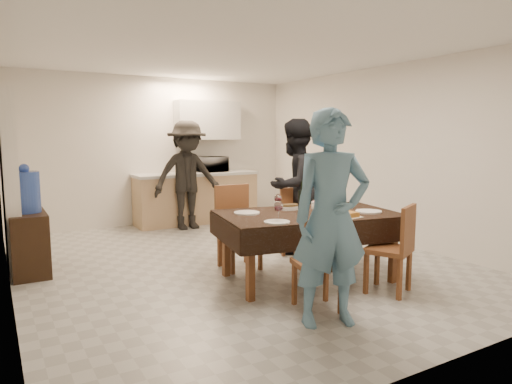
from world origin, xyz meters
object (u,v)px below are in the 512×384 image
Objects in this scene: water_jug at (25,192)px; person_kitchen at (187,175)px; person_near at (331,218)px; microwave at (213,164)px; water_pitcher at (336,202)px; dining_table at (308,216)px; console at (29,243)px; wine_bottle at (302,197)px; person_far at (294,186)px; savoury_tart at (338,215)px.

water_jug is 2.92m from person_kitchen.
water_jug is 3.52m from person_near.
person_near is (-1.11, -4.73, -0.14)m from microwave.
microwave is at bearing 86.71° from water_pitcher.
person_near is (-0.55, -1.05, 0.20)m from dining_table.
console is (-2.64, 1.78, -0.35)m from dining_table.
wine_bottle is 0.42m from water_pitcher.
wine_bottle is 3.69m from microwave.
microwave reaches higher than water_pitcher.
person_far is at bearing 72.67° from dining_table.
person_kitchen reaches higher than wine_bottle.
wine_bottle reaches higher than console.
dining_table is at bearing 171.87° from water_pitcher.
console is at bearing 0.00° from water_jug.
person_kitchen reaches higher than person_far.
wine_bottle is 1.21m from person_near.
person_near reaches higher than savoury_tart.
wine_bottle is 0.19× the size of person_kitchen.
savoury_tart is (2.74, -2.16, 0.41)m from console.
person_kitchen reaches higher than console.
water_pitcher is 0.11× the size of person_kitchen.
savoury_tart is at bearing -127.15° from water_pitcher.
console is 3.56m from person_near.
water_jug is at bearing 141.83° from savoury_tart.
wine_bottle reaches higher than water_pitcher.
console is 2.25× the size of wine_bottle.
savoury_tart is at bearing -86.65° from person_kitchen.
dining_table is 6.05× the size of wine_bottle.
savoury_tart is (0.15, -0.43, -0.14)m from wine_bottle.
water_pitcher reaches higher than console.
wine_bottle is 1.68× the size of water_pitcher.
wine_bottle is (-0.05, 0.05, 0.21)m from dining_table.
savoury_tart is at bearing -70.77° from wine_bottle.
water_jug reaches higher than savoury_tart.
console is 1.66× the size of water_jug.
person_far is at bearing 89.69° from microwave.
wine_bottle is at bearing 80.40° from microwave.
person_far reaches higher than water_pitcher.
water_pitcher reaches higher than savoury_tart.
person_kitchen is (-0.11, 3.23, 0.20)m from dining_table.
dining_table reaches higher than console.
water_jug is 0.92× the size of microwave.
water_pitcher is at bearing 61.70° from person_far.
person_kitchen is at bearing 33.67° from microwave.
wine_bottle is 0.19× the size of person_near.
dining_table is at bearing -33.90° from console.
microwave is 2.64m from person_far.
person_far is (3.19, -0.73, 0.54)m from console.
person_far is 0.99× the size of person_kitchen.
console is 1.81× the size of savoury_tart.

